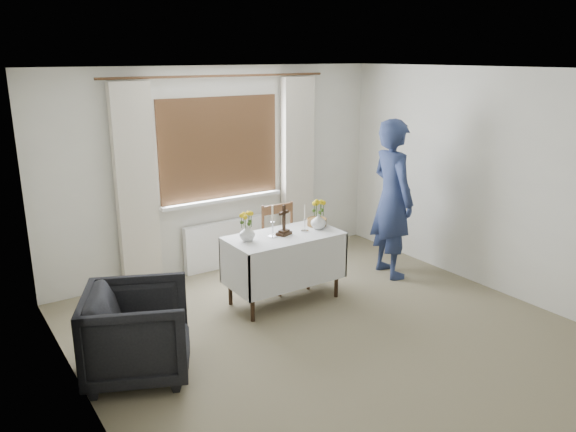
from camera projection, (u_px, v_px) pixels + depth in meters
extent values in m
plane|color=gray|center=(345.00, 344.00, 5.28)|extent=(5.00, 5.00, 0.00)
cube|color=white|center=(284.00, 268.00, 6.11)|extent=(1.24, 0.64, 0.76)
imported|color=black|center=(138.00, 332.00, 4.69)|extent=(1.11, 1.10, 0.77)
imported|color=navy|center=(392.00, 199.00, 6.72)|extent=(0.58, 0.77, 1.91)
cube|color=white|center=(225.00, 244.00, 7.13)|extent=(1.10, 0.10, 0.60)
imported|color=silver|center=(247.00, 233.00, 5.80)|extent=(0.22, 0.22, 0.17)
imported|color=silver|center=(318.00, 221.00, 6.20)|extent=(0.19, 0.19, 0.18)
cylinder|color=brown|center=(317.00, 222.00, 6.33)|extent=(0.29, 0.29, 0.08)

